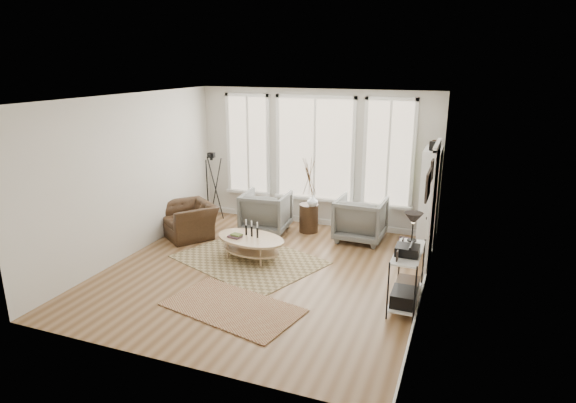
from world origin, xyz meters
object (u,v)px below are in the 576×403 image
at_px(side_table, 309,195).
at_px(accent_chair, 189,220).
at_px(low_shelf, 407,272).
at_px(armchair_left, 266,212).
at_px(bookcase, 429,198).
at_px(coffee_table, 250,242).
at_px(armchair_right, 361,219).

relative_size(side_table, accent_chair, 1.58).
distance_m(low_shelf, armchair_left, 3.82).
xyz_separation_m(bookcase, accent_chair, (-4.56, -1.17, -0.62)).
height_order(bookcase, side_table, bookcase).
bearing_deg(armchair_left, side_table, -164.05).
bearing_deg(armchair_left, low_shelf, 140.98).
height_order(low_shelf, side_table, side_table).
bearing_deg(armchair_left, bookcase, -178.19).
distance_m(coffee_table, armchair_left, 1.49).
height_order(armchair_left, side_table, side_table).
bearing_deg(armchair_right, accent_chair, 18.61).
bearing_deg(accent_chair, low_shelf, 19.23).
bearing_deg(coffee_table, side_table, 73.78).
bearing_deg(side_table, armchair_left, -159.54).
bearing_deg(armchair_right, armchair_left, 7.59).
xyz_separation_m(bookcase, armchair_left, (-3.21, -0.35, -0.53)).
xyz_separation_m(coffee_table, accent_chair, (-1.67, 0.64, 0.02)).
distance_m(coffee_table, accent_chair, 1.79).
bearing_deg(armchair_left, armchair_right, -178.23).
height_order(coffee_table, accent_chair, accent_chair).
relative_size(armchair_left, side_table, 0.57).
bearing_deg(side_table, armchair_right, -4.93).
bearing_deg(coffee_table, armchair_right, 45.72).
bearing_deg(accent_chair, armchair_right, 53.25).
xyz_separation_m(armchair_left, armchair_right, (1.95, 0.21, 0.01)).
xyz_separation_m(low_shelf, armchair_left, (-3.15, 2.17, -0.08)).
distance_m(armchair_right, side_table, 1.18).
bearing_deg(low_shelf, coffee_table, 165.91).
relative_size(coffee_table, side_table, 0.88).
relative_size(bookcase, side_table, 1.24).
relative_size(coffee_table, armchair_left, 1.55).
bearing_deg(armchair_right, bookcase, -172.33).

